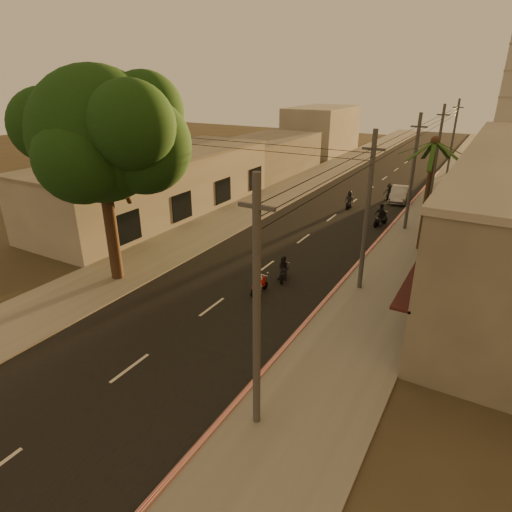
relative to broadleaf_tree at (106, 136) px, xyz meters
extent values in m
plane|color=#383023|center=(6.61, -2.14, -8.48)|extent=(160.00, 160.00, 0.00)
cube|color=black|center=(6.61, 17.86, -8.47)|extent=(10.00, 140.00, 0.02)
cube|color=slate|center=(14.11, 17.86, -8.42)|extent=(5.00, 140.00, 0.12)
cube|color=slate|center=(-0.89, 17.86, -8.42)|extent=(5.00, 140.00, 0.12)
cube|color=red|center=(11.71, 12.86, -8.38)|extent=(0.20, 60.00, 0.20)
cube|color=#361515|center=(16.31, 15.86, -5.38)|extent=(0.80, 34.00, 0.12)
cube|color=#A39E94|center=(-7.39, 11.86, -5.98)|extent=(8.00, 24.00, 5.00)
cube|color=gray|center=(-7.39, 11.86, -3.38)|extent=(8.20, 24.20, 0.20)
cylinder|color=black|center=(-0.39, -0.14, -5.48)|extent=(0.70, 0.70, 6.00)
cylinder|color=black|center=(0.41, 0.26, -2.48)|extent=(1.22, 2.17, 3.04)
cylinder|color=black|center=(-0.99, -0.44, -2.28)|extent=(1.31, 1.49, 2.73)
sphere|color=black|center=(-0.39, -0.14, 0.02)|extent=(7.20, 7.20, 7.20)
sphere|color=black|center=(1.81, 0.86, -0.48)|extent=(5.20, 5.20, 5.20)
sphere|color=black|center=(-2.19, 0.66, -0.28)|extent=(4.80, 4.80, 4.80)
sphere|color=black|center=(0.21, -1.94, -0.88)|extent=(4.60, 4.60, 4.60)
sphere|color=black|center=(2.61, -0.64, 0.72)|extent=(4.40, 4.40, 4.40)
sphere|color=black|center=(-2.79, -1.34, 0.52)|extent=(4.00, 4.00, 4.00)
sphere|color=black|center=(0.81, 2.26, 1.12)|extent=(4.40, 4.40, 4.40)
cylinder|color=black|center=(14.61, 13.86, -4.68)|extent=(0.32, 0.32, 7.60)
sphere|color=black|center=(14.61, 13.86, -0.88)|extent=(0.60, 0.60, 0.60)
cylinder|color=#38383A|center=(12.81, -6.14, -3.98)|extent=(0.26, 0.26, 9.00)
cube|color=#38383A|center=(12.81, -6.14, -0.48)|extent=(1.20, 0.12, 0.12)
cylinder|color=#38383A|center=(12.81, 5.86, -3.98)|extent=(0.26, 0.26, 9.00)
cube|color=#38383A|center=(12.81, 5.86, -0.48)|extent=(1.20, 0.12, 0.12)
cylinder|color=#38383A|center=(12.81, 17.86, -3.98)|extent=(0.26, 0.26, 9.00)
cube|color=#38383A|center=(12.81, 17.86, -0.48)|extent=(1.20, 0.12, 0.12)
cylinder|color=#38383A|center=(12.81, 29.86, -3.98)|extent=(0.26, 0.26, 9.00)
cube|color=#38383A|center=(12.81, 29.86, -0.48)|extent=(1.20, 0.12, 0.12)
cylinder|color=#38383A|center=(12.81, 41.86, -3.98)|extent=(0.26, 0.26, 9.00)
cube|color=#38383A|center=(12.81, 41.86, -0.48)|extent=(1.20, 0.12, 0.12)
cube|color=#A39E94|center=(-7.39, 31.86, -6.28)|extent=(8.00, 14.00, 4.40)
cube|color=#A39E94|center=(-7.39, 49.86, -4.98)|extent=(8.00, 14.00, 7.00)
cylinder|color=black|center=(8.08, 3.08, -8.23)|extent=(0.14, 0.50, 0.50)
cylinder|color=black|center=(7.96, 1.98, -8.23)|extent=(0.14, 0.50, 0.50)
cube|color=#A8170C|center=(8.01, 2.46, -7.99)|extent=(0.35, 1.00, 0.27)
cube|color=#A8170C|center=(8.06, 2.90, -7.86)|extent=(0.27, 0.12, 0.53)
cylinder|color=silver|center=(8.07, 3.01, -7.55)|extent=(0.49, 0.09, 0.04)
imported|color=white|center=(8.01, 2.46, -7.73)|extent=(0.62, 0.48, 1.49)
sphere|color=black|center=(8.01, 2.46, -7.04)|extent=(0.27, 0.27, 0.27)
sphere|color=silver|center=(7.82, 3.02, -7.32)|extent=(0.11, 0.11, 0.11)
sphere|color=silver|center=(8.32, 2.96, -7.32)|extent=(0.11, 0.11, 0.11)
cylinder|color=black|center=(8.31, 5.28, -8.22)|extent=(0.23, 0.52, 0.51)
cylinder|color=black|center=(8.62, 4.18, -8.22)|extent=(0.23, 0.52, 0.51)
cube|color=black|center=(8.48, 4.67, -7.97)|extent=(0.52, 1.04, 0.28)
cube|color=black|center=(8.36, 5.11, -7.83)|extent=(0.29, 0.16, 0.55)
cylinder|color=silver|center=(8.33, 5.21, -7.51)|extent=(0.50, 0.17, 0.04)
imported|color=black|center=(8.48, 4.67, -7.70)|extent=(1.05, 0.97, 1.54)
sphere|color=black|center=(8.48, 4.67, -6.98)|extent=(0.28, 0.28, 0.28)
cylinder|color=black|center=(11.03, 18.52, -8.17)|extent=(0.28, 0.61, 0.60)
cylinder|color=black|center=(10.64, 17.23, -8.17)|extent=(0.28, 0.61, 0.60)
cube|color=black|center=(10.81, 17.80, -7.88)|extent=(0.63, 1.22, 0.32)
cube|color=black|center=(10.97, 18.31, -7.72)|extent=(0.34, 0.20, 0.65)
cylinder|color=silver|center=(11.00, 18.44, -7.35)|extent=(0.58, 0.21, 0.04)
imported|color=black|center=(10.81, 17.80, -7.57)|extent=(1.30, 1.02, 1.81)
sphere|color=black|center=(10.81, 17.80, -6.72)|extent=(0.32, 0.32, 0.32)
cylinder|color=black|center=(6.93, 22.06, -8.21)|extent=(0.12, 0.54, 0.54)
cylinder|color=black|center=(6.98, 20.86, -8.21)|extent=(0.12, 0.54, 0.54)
cube|color=black|center=(6.96, 21.39, -7.95)|extent=(0.31, 1.07, 0.29)
cube|color=black|center=(6.94, 21.87, -7.80)|extent=(0.29, 0.11, 0.58)
cylinder|color=silver|center=(6.93, 21.98, -7.47)|extent=(0.53, 0.06, 0.04)
imported|color=black|center=(6.96, 21.39, -7.67)|extent=(0.83, 0.58, 1.61)
sphere|color=black|center=(6.96, 21.39, -6.91)|extent=(0.29, 0.29, 0.29)
cylinder|color=black|center=(9.34, 26.98, -8.21)|extent=(0.13, 0.53, 0.53)
cylinder|color=black|center=(9.43, 25.81, -8.21)|extent=(0.13, 0.53, 0.53)
cube|color=black|center=(9.39, 26.32, -7.96)|extent=(0.34, 1.05, 0.28)
cube|color=black|center=(9.35, 26.79, -7.82)|extent=(0.29, 0.12, 0.56)
cylinder|color=silver|center=(9.34, 26.91, -7.49)|extent=(0.52, 0.08, 0.04)
imported|color=black|center=(9.39, 26.32, -7.69)|extent=(1.11, 0.74, 1.58)
sphere|color=black|center=(9.39, 26.32, -6.95)|extent=(0.28, 0.28, 0.28)
imported|color=gray|center=(10.41, 26.29, -7.75)|extent=(2.62, 4.79, 1.46)
camera|label=1|loc=(18.65, -16.34, 2.96)|focal=30.00mm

